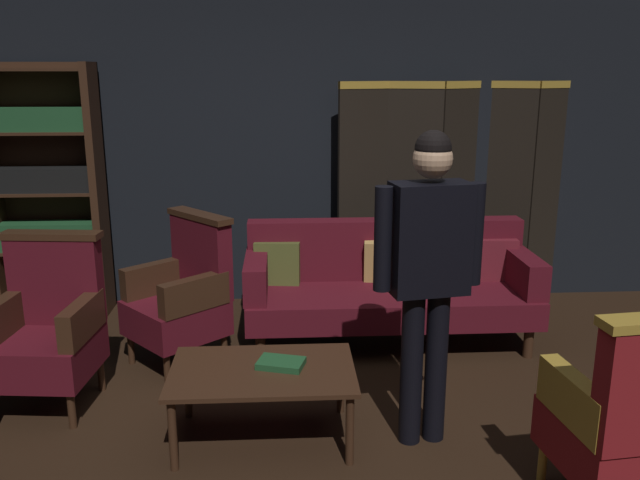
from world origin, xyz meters
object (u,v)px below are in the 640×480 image
object	(u,v)px
standing_figure	(428,262)
book_green_cloth	(281,363)
bookshelf	(46,188)
armchair_gilt_accent	(631,420)
velvet_couch	(388,281)
armchair_wing_right	(183,295)
coffee_table	(263,377)
armchair_wing_left	(48,327)
folding_screen	(459,190)

from	to	relation	value
standing_figure	book_green_cloth	bearing A→B (deg)	174.24
bookshelf	armchair_gilt_accent	bearing A→B (deg)	-39.71
velvet_couch	armchair_wing_right	world-z (taller)	armchair_wing_right
bookshelf	velvet_couch	distance (m)	2.86
coffee_table	velvet_couch	bearing A→B (deg)	56.64
coffee_table	armchair_wing_left	xyz separation A→B (m)	(-1.30, 0.49, 0.12)
folding_screen	standing_figure	size ratio (longest dim) A/B	1.24
armchair_wing_left	armchair_wing_right	bearing A→B (deg)	37.29
armchair_wing_left	book_green_cloth	bearing A→B (deg)	-18.51
armchair_wing_left	coffee_table	bearing A→B (deg)	-20.88
velvet_couch	standing_figure	world-z (taller)	standing_figure
armchair_gilt_accent	armchair_wing_right	size ratio (longest dim) A/B	1.00
armchair_wing_left	armchair_wing_right	size ratio (longest dim) A/B	1.00
armchair_gilt_accent	armchair_wing_left	xyz separation A→B (m)	(-2.94, 1.24, 0.00)
armchair_gilt_accent	bookshelf	bearing A→B (deg)	140.29
coffee_table	folding_screen	bearing A→B (deg)	53.67
folding_screen	bookshelf	xyz separation A→B (m)	(-3.44, -0.12, 0.07)
velvet_couch	coffee_table	distance (m)	1.64
armchair_gilt_accent	armchair_wing_right	xyz separation A→B (m)	(-2.22, 1.79, 0.00)
velvet_couch	armchair_wing_right	bearing A→B (deg)	-167.49
armchair_wing_left	standing_figure	xyz separation A→B (m)	(2.17, -0.55, 0.54)
coffee_table	armchair_wing_right	world-z (taller)	armchair_wing_right
coffee_table	armchair_wing_right	bearing A→B (deg)	118.68
armchair_gilt_accent	armchair_wing_left	bearing A→B (deg)	157.11
folding_screen	book_green_cloth	size ratio (longest dim) A/B	8.58
standing_figure	coffee_table	bearing A→B (deg)	176.65
coffee_table	armchair_gilt_accent	distance (m)	1.81
folding_screen	bookshelf	size ratio (longest dim) A/B	1.03
armchair_wing_right	armchair_wing_left	bearing A→B (deg)	-142.71
standing_figure	armchair_gilt_accent	bearing A→B (deg)	-41.93
velvet_couch	coffee_table	world-z (taller)	velvet_couch
armchair_gilt_accent	armchair_wing_right	bearing A→B (deg)	141.06
armchair_wing_right	standing_figure	world-z (taller)	standing_figure
armchair_gilt_accent	book_green_cloth	bearing A→B (deg)	153.39
folding_screen	book_green_cloth	world-z (taller)	folding_screen
velvet_couch	standing_figure	bearing A→B (deg)	-91.30
standing_figure	book_green_cloth	distance (m)	0.97
armchair_gilt_accent	standing_figure	size ratio (longest dim) A/B	0.61
velvet_couch	armchair_wing_left	distance (m)	2.37
velvet_couch	coffee_table	size ratio (longest dim) A/B	2.12
folding_screen	coffee_table	bearing A→B (deg)	-126.33
bookshelf	book_green_cloth	xyz separation A→B (m)	(1.90, -2.09, -0.62)
coffee_table	standing_figure	bearing A→B (deg)	-3.35
folding_screen	armchair_gilt_accent	world-z (taller)	folding_screen
coffee_table	armchair_gilt_accent	world-z (taller)	armchair_gilt_accent
bookshelf	armchair_wing_left	xyz separation A→B (m)	(0.50, -1.62, -0.57)
book_green_cloth	armchair_gilt_accent	bearing A→B (deg)	-26.61
velvet_couch	bookshelf	bearing A→B (deg)	164.67
coffee_table	armchair_gilt_accent	size ratio (longest dim) A/B	0.96
armchair_wing_left	velvet_couch	bearing A→B (deg)	21.77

